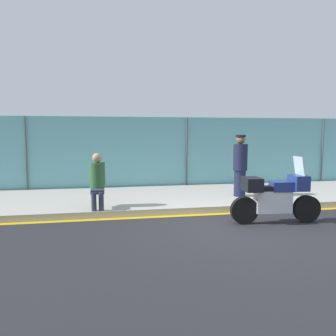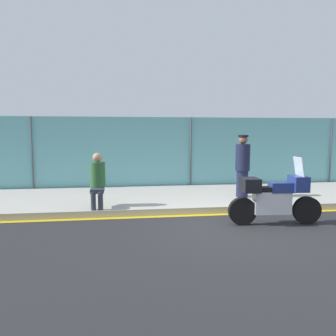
# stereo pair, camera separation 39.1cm
# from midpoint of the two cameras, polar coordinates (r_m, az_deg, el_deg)

# --- Properties ---
(ground_plane) EXTENTS (120.00, 120.00, 0.00)m
(ground_plane) POSITION_cam_midpoint_polar(r_m,az_deg,el_deg) (7.24, 13.74, -10.37)
(ground_plane) COLOR #262628
(sidewalk) EXTENTS (40.21, 3.57, 0.17)m
(sidewalk) POSITION_cam_midpoint_polar(r_m,az_deg,el_deg) (10.16, 7.14, -5.00)
(sidewalk) COLOR #ADA89E
(sidewalk) RESTS_ON ground_plane
(curb_paint_stripe) EXTENTS (40.21, 0.18, 0.01)m
(curb_paint_stripe) POSITION_cam_midpoint_polar(r_m,az_deg,el_deg) (8.42, 10.46, -7.94)
(curb_paint_stripe) COLOR gold
(curb_paint_stripe) RESTS_ON ground_plane
(storefront_fence) EXTENTS (38.20, 0.17, 2.59)m
(storefront_fence) POSITION_cam_midpoint_polar(r_m,az_deg,el_deg) (11.81, 4.87, 2.50)
(storefront_fence) COLOR #6BB2B7
(storefront_fence) RESTS_ON ground_plane
(motorcycle) EXTENTS (2.10, 0.60, 1.51)m
(motorcycle) POSITION_cam_midpoint_polar(r_m,az_deg,el_deg) (7.72, 19.41, -4.84)
(motorcycle) COLOR black
(motorcycle) RESTS_ON ground_plane
(officer_standing) EXTENTS (0.41, 0.41, 1.81)m
(officer_standing) POSITION_cam_midpoint_polar(r_m,az_deg,el_deg) (9.82, 13.97, 0.42)
(officer_standing) COLOR #191E38
(officer_standing) RESTS_ON sidewalk
(person_seated_on_curb) EXTENTS (0.38, 0.70, 1.37)m
(person_seated_on_curb) POSITION_cam_midpoint_polar(r_m,az_deg,el_deg) (8.41, -10.87, -1.57)
(person_seated_on_curb) COLOR #2D3342
(person_seated_on_curb) RESTS_ON sidewalk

